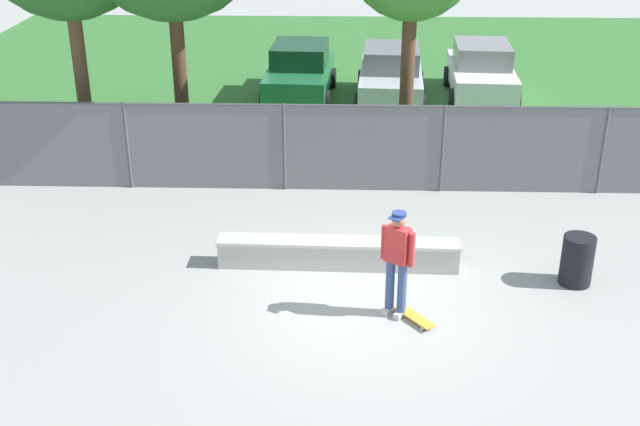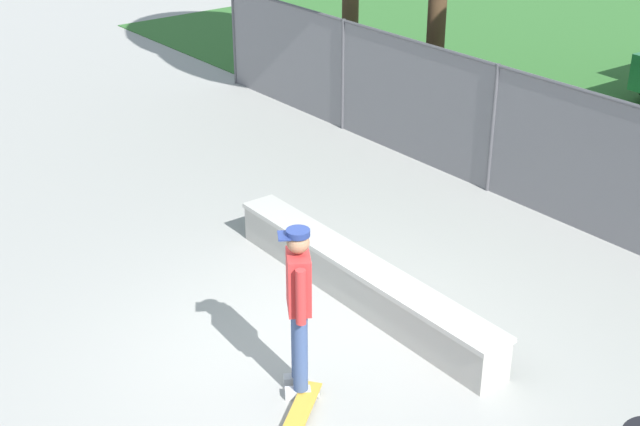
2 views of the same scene
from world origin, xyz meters
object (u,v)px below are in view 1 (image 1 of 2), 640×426
at_px(car_green, 300,71).
at_px(car_silver, 391,75).
at_px(car_white, 481,71).
at_px(trash_bin, 577,260).
at_px(concrete_ledge, 338,253).
at_px(skateboard, 415,317).
at_px(skateboarder, 397,259).

relative_size(car_green, car_silver, 1.00).
bearing_deg(car_white, trash_bin, -90.21).
distance_m(concrete_ledge, car_white, 11.84).
height_order(skateboard, car_white, car_white).
xyz_separation_m(skateboarder, car_green, (-2.24, 12.47, -0.19)).
distance_m(concrete_ledge, skateboard, 2.23).
relative_size(skateboarder, car_green, 0.43).
relative_size(skateboarder, car_white, 0.43).
height_order(car_green, car_white, same).
bearing_deg(car_green, concrete_ledge, -83.24).
xyz_separation_m(skateboard, car_white, (2.95, 12.88, 0.77)).
distance_m(skateboard, car_green, 12.94).
height_order(skateboard, car_green, car_green).
height_order(skateboarder, car_green, skateboarder).
bearing_deg(car_white, car_silver, -168.32).
xyz_separation_m(car_silver, trash_bin, (2.72, -10.96, -0.39)).
distance_m(skateboard, trash_bin, 3.23).
bearing_deg(trash_bin, concrete_ledge, 173.40).
bearing_deg(car_silver, skateboard, -90.88).
relative_size(car_silver, car_white, 1.00).
bearing_deg(concrete_ledge, car_white, 69.13).
height_order(concrete_ledge, trash_bin, trash_bin).
relative_size(skateboarder, skateboard, 2.42).
height_order(car_green, car_silver, same).
bearing_deg(car_silver, trash_bin, -76.05).
bearing_deg(concrete_ledge, car_green, 96.76).
relative_size(skateboard, car_silver, 0.18).
height_order(car_silver, trash_bin, car_silver).
distance_m(car_white, trash_bin, 11.54).
xyz_separation_m(car_white, trash_bin, (-0.04, -11.53, -0.39)).
bearing_deg(trash_bin, skateboard, -155.18).
bearing_deg(skateboard, concrete_ledge, 124.60).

